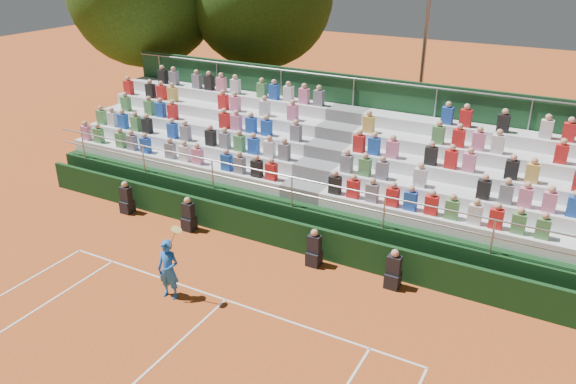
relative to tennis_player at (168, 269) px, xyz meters
The scene contains 6 objects.
ground 1.74m from the tennis_player, 21.97° to the left, with size 90.00×90.00×0.00m, color #BB511F.
courtside_wall 4.03m from the tennis_player, 69.61° to the left, with size 20.00×0.15×1.00m, color black.
line_officials 3.35m from the tennis_player, 84.81° to the left, with size 10.18×0.40×1.19m.
grandstand 7.14m from the tennis_player, 78.70° to the left, with size 20.00×5.20×4.40m.
tennis_player is the anchor object (origin of this frame).
floodlight_mast 14.64m from the tennis_player, 79.48° to the left, with size 0.60×0.25×9.09m.
Camera 1 is at (7.46, -10.20, 8.85)m, focal length 35.00 mm.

